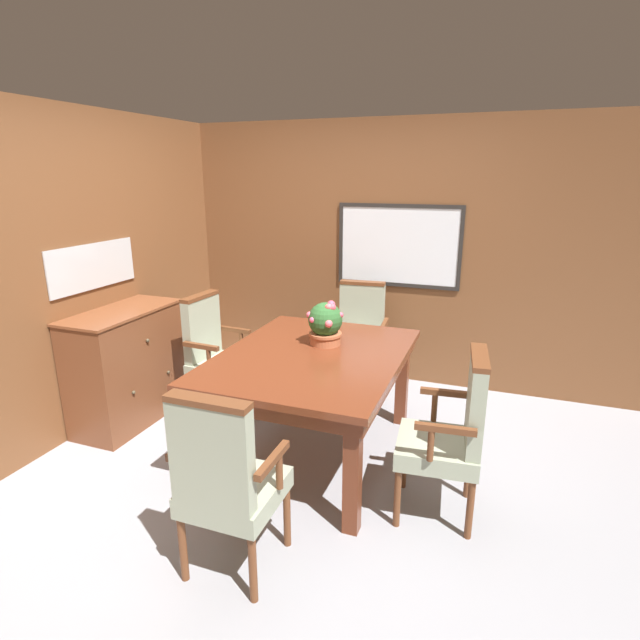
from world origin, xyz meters
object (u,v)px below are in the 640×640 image
(chair_left_far, at_px, (215,351))
(chair_right_near, at_px, (452,430))
(dining_table, at_px, (313,367))
(sideboard_cabinet, at_px, (127,366))
(chair_head_far, at_px, (359,334))
(potted_plant, at_px, (325,324))
(chair_head_near, at_px, (226,478))

(chair_left_far, bearing_deg, chair_right_near, -105.19)
(dining_table, distance_m, chair_left_far, 1.06)
(chair_left_far, xyz_separation_m, sideboard_cabinet, (-0.60, -0.36, -0.08))
(chair_left_far, relative_size, chair_right_near, 1.00)
(chair_left_far, bearing_deg, chair_head_far, -45.91)
(chair_head_far, bearing_deg, chair_right_near, -62.24)
(chair_right_near, bearing_deg, potted_plant, -125.33)
(dining_table, xyz_separation_m, chair_left_far, (-1.00, 0.33, -0.13))
(chair_right_near, bearing_deg, chair_head_near, -54.15)
(chair_right_near, bearing_deg, dining_table, -114.47)
(chair_left_far, distance_m, sideboard_cabinet, 0.70)
(chair_right_near, xyz_separation_m, potted_plant, (-0.98, 0.56, 0.38))
(chair_head_far, relative_size, potted_plant, 3.14)
(dining_table, height_order, chair_head_far, chair_head_far)
(potted_plant, bearing_deg, dining_table, -94.11)
(potted_plant, xyz_separation_m, sideboard_cabinet, (-1.61, -0.24, -0.46))
(chair_left_far, bearing_deg, sideboard_cabinet, 124.17)
(chair_right_near, bearing_deg, chair_head_far, -152.50)
(chair_head_near, bearing_deg, chair_left_far, -56.89)
(dining_table, xyz_separation_m, chair_head_near, (0.02, -1.20, -0.13))
(chair_right_near, distance_m, potted_plant, 1.19)
(chair_head_near, height_order, chair_right_near, same)
(chair_left_far, height_order, sideboard_cabinet, chair_left_far)
(potted_plant, relative_size, sideboard_cabinet, 0.34)
(chair_head_far, height_order, potted_plant, potted_plant)
(chair_head_near, relative_size, chair_right_near, 1.00)
(potted_plant, bearing_deg, chair_head_near, -90.03)
(dining_table, xyz_separation_m, chair_right_near, (0.99, -0.34, -0.13))
(chair_head_far, xyz_separation_m, potted_plant, (0.02, -0.97, 0.38))
(chair_head_near, xyz_separation_m, chair_head_far, (-0.02, 2.39, 0.00))
(dining_table, height_order, chair_left_far, chair_left_far)
(chair_head_near, bearing_deg, chair_right_near, -138.97)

